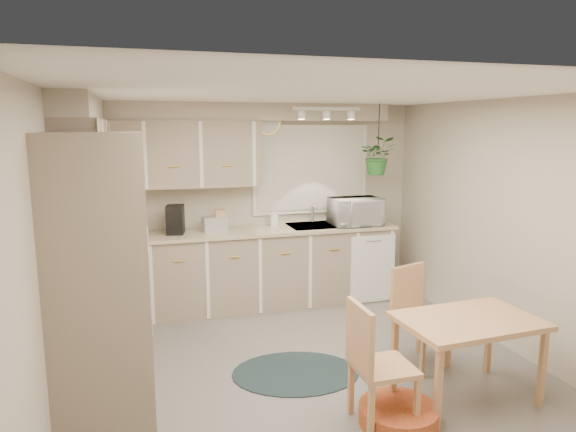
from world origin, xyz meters
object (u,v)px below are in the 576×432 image
object	(u,v)px
pet_bed	(398,415)
microwave	(355,208)
dining_table	(466,359)
braided_rug	(296,373)
chair_left	(384,364)
chair_back	(422,318)

from	to	relation	value
pet_bed	microwave	bearing A→B (deg)	73.04
dining_table	braided_rug	size ratio (longest dim) A/B	0.95
chair_left	braided_rug	world-z (taller)	chair_left
chair_back	braided_rug	xyz separation A→B (m)	(-1.14, 0.16, -0.44)
dining_table	pet_bed	world-z (taller)	dining_table
pet_bed	microwave	world-z (taller)	microwave
chair_left	microwave	xyz separation A→B (m)	(0.91, 2.59, 0.69)
microwave	dining_table	bearing A→B (deg)	-92.94
chair_back	braided_rug	world-z (taller)	chair_back
chair_left	chair_back	size ratio (longest dim) A/B	1.03
dining_table	pet_bed	size ratio (longest dim) A/B	1.84
dining_table	chair_back	world-z (taller)	chair_back
chair_left	chair_back	world-z (taller)	chair_left
chair_back	pet_bed	xyz separation A→B (m)	(-0.65, -0.78, -0.38)
dining_table	chair_back	bearing A→B (deg)	92.90
chair_left	microwave	size ratio (longest dim) A/B	1.52
braided_rug	dining_table	bearing A→B (deg)	-33.52
chair_left	braided_rug	xyz separation A→B (m)	(-0.38, 0.90, -0.45)
braided_rug	microwave	distance (m)	2.41
braided_rug	chair_left	bearing A→B (deg)	-67.00
chair_back	pet_bed	size ratio (longest dim) A/B	1.54
dining_table	pet_bed	xyz separation A→B (m)	(-0.68, -0.17, -0.27)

